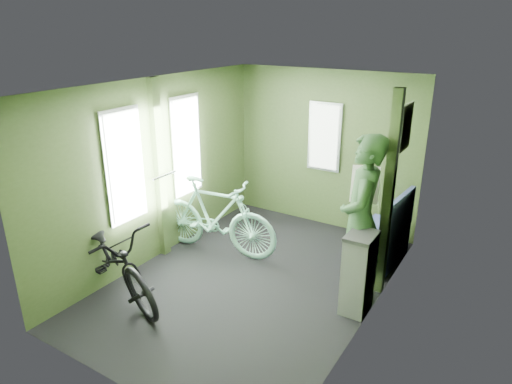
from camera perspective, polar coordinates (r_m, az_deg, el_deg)
room at (r=5.00m, az=-0.73°, el=3.48°), size 4.00×4.02×2.31m
bicycle_black at (r=5.51m, az=-16.82°, el=-12.23°), size 2.01×1.38×1.08m
bicycle_mint at (r=6.20m, az=-4.98°, el=-7.46°), size 1.79×0.76×1.07m
passenger at (r=4.98m, az=12.96°, el=-3.35°), size 0.61×0.79×1.86m
waste_box at (r=4.94m, az=12.69°, el=-9.86°), size 0.26×0.37×0.90m
bench_seat at (r=6.05m, az=15.34°, el=-6.00°), size 0.56×0.93×0.94m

